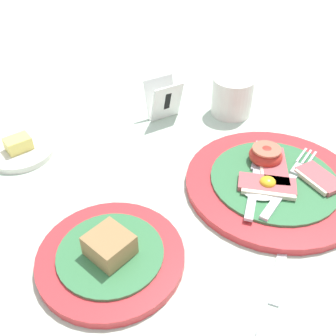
{
  "coord_description": "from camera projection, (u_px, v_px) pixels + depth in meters",
  "views": [
    {
      "loc": [
        -0.24,
        -0.32,
        0.4
      ],
      "look_at": [
        -0.03,
        0.1,
        0.02
      ],
      "focal_mm": 42.0,
      "sensor_mm": 36.0,
      "label": 1
    }
  ],
  "objects": [
    {
      "name": "number_card",
      "position": [
        164.0,
        100.0,
        0.73
      ],
      "size": [
        0.06,
        0.05,
        0.07
      ],
      "rotation": [
        0.0,
        0.0,
        0.08
      ],
      "color": "white",
      "rests_on": "ground_plane"
    },
    {
      "name": "sugar_cup",
      "position": [
        232.0,
        95.0,
        0.74
      ],
      "size": [
        0.08,
        0.08,
        0.07
      ],
      "color": "white",
      "rests_on": "ground_plane"
    },
    {
      "name": "bread_plate",
      "position": [
        111.0,
        255.0,
        0.48
      ],
      "size": [
        0.18,
        0.18,
        0.04
      ],
      "color": "red",
      "rests_on": "ground_plane"
    },
    {
      "name": "teaspoon_by_saucer",
      "position": [
        271.0,
        322.0,
        0.42
      ],
      "size": [
        0.15,
        0.15,
        0.01
      ],
      "rotation": [
        0.0,
        0.0,
        3.9
      ],
      "color": "silver",
      "rests_on": "ground_plane"
    },
    {
      "name": "butter_dish",
      "position": [
        20.0,
        150.0,
        0.66
      ],
      "size": [
        0.11,
        0.11,
        0.03
      ],
      "color": "silver",
      "rests_on": "ground_plane"
    },
    {
      "name": "ground_plane",
      "position": [
        219.0,
        212.0,
        0.55
      ],
      "size": [
        3.0,
        3.0,
        0.0
      ],
      "primitive_type": "plane",
      "color": "#B7CCB7"
    },
    {
      "name": "breakfast_plate",
      "position": [
        273.0,
        180.0,
        0.59
      ],
      "size": [
        0.26,
        0.26,
        0.04
      ],
      "color": "red",
      "rests_on": "ground_plane"
    }
  ]
}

